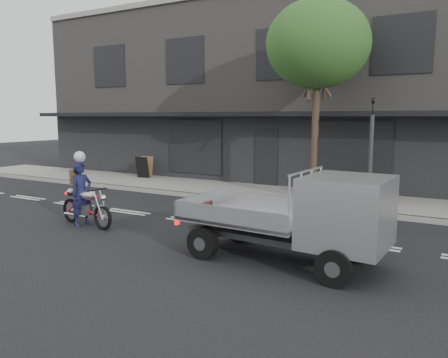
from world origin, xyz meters
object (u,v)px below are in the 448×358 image
at_px(street_tree, 318,45).
at_px(sandwich_board, 142,167).
at_px(traffic_light_pole, 370,160).
at_px(motorcycle, 86,206).
at_px(rider, 81,194).
at_px(construction_barrier, 361,189).
at_px(flatbed_ute, 327,214).

xyz_separation_m(street_tree, sandwich_board, (-8.49, 1.14, -4.64)).
relative_size(traffic_light_pole, motorcycle, 1.66).
height_order(motorcycle, sandwich_board, sandwich_board).
height_order(street_tree, motorcycle, street_tree).
bearing_deg(rider, sandwich_board, 36.35).
distance_m(street_tree, motorcycle, 8.85).
relative_size(rider, sandwich_board, 1.78).
distance_m(traffic_light_pole, construction_barrier, 1.53).
relative_size(street_tree, rider, 3.89).
height_order(traffic_light_pole, rider, traffic_light_pole).
bearing_deg(motorcycle, street_tree, 61.68).
xyz_separation_m(rider, sandwich_board, (-3.95, 7.20, -0.23)).
relative_size(street_tree, construction_barrier, 4.11).
bearing_deg(construction_barrier, motorcycle, -133.62).
xyz_separation_m(motorcycle, flatbed_ute, (6.67, -0.16, 0.55)).
distance_m(rider, flatbed_ute, 6.82).
bearing_deg(sandwich_board, motorcycle, -68.64).
bearing_deg(rider, street_tree, -29.24).
height_order(street_tree, construction_barrier, street_tree).
height_order(traffic_light_pole, sandwich_board, traffic_light_pole).
bearing_deg(motorcycle, sandwich_board, 127.27).
bearing_deg(motorcycle, flatbed_ute, 6.24).
bearing_deg(motorcycle, traffic_light_pole, 46.80).
distance_m(motorcycle, flatbed_ute, 6.69).
relative_size(traffic_light_pole, construction_barrier, 2.13).
xyz_separation_m(street_tree, construction_barrier, (1.55, 0.18, -4.67)).
bearing_deg(flatbed_ute, street_tree, 113.22).
bearing_deg(street_tree, sandwich_board, 172.33).
bearing_deg(street_tree, motorcycle, -125.95).
bearing_deg(traffic_light_pole, rider, -141.49).
distance_m(motorcycle, construction_barrier, 8.61).
bearing_deg(sandwich_board, rider, -69.55).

